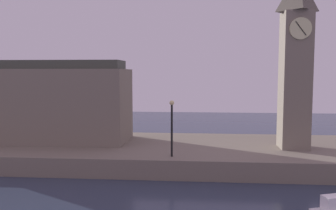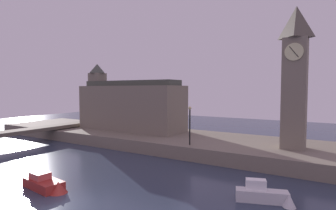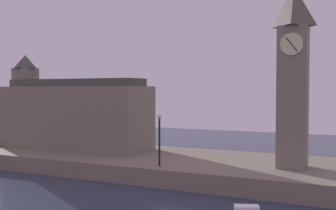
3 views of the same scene
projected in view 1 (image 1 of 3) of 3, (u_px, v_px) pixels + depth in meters
name	position (u px, v px, depth m)	size (l,w,h in m)	color
far_embankment	(163.00, 152.00, 31.94)	(70.00, 12.00, 1.50)	slate
clock_tower	(296.00, 58.00, 29.64)	(2.52, 2.55, 14.65)	slate
parliament_hall	(35.00, 101.00, 33.44)	(16.63, 5.82, 10.38)	slate
streetlamp	(172.00, 122.00, 26.93)	(0.36, 0.36, 4.29)	black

